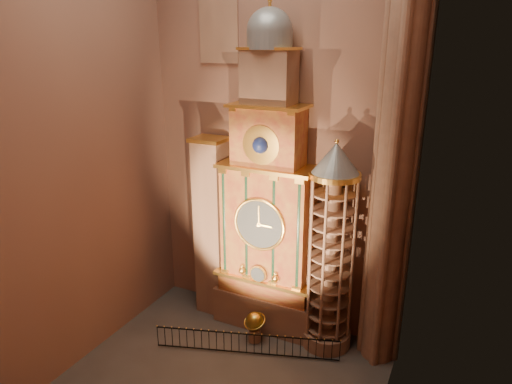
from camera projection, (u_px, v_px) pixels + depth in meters
The scene contains 11 objects.
floor at pixel (222, 379), 21.26m from camera, with size 14.00×14.00×0.00m, color #383330.
wall_back at pixel (277, 124), 22.92m from camera, with size 22.00×22.00×0.00m, color #8D604C.
wall_left at pixel (83, 133), 20.71m from camera, with size 22.00×22.00×0.00m, color #8D604C.
wall_right at pixel (400, 169), 14.89m from camera, with size 22.00×22.00×0.00m, color #8D604C.
astronomical_clock at pixel (268, 211), 23.39m from camera, with size 5.60×2.41×16.70m.
portrait_tower at pixel (212, 227), 25.30m from camera, with size 1.80×1.60×10.20m.
stair_turret at pixel (331, 251), 22.16m from camera, with size 2.50×2.50×10.80m.
gothic_pier at pixel (398, 139), 19.53m from camera, with size 2.04×2.04×22.00m.
stained_glass_window at pixel (218, 8), 22.44m from camera, with size 2.20×0.14×5.20m.
celestial_globe at pixel (255, 324), 23.64m from camera, with size 1.45×1.41×1.68m.
iron_railing at pixel (247, 344), 22.73m from camera, with size 8.73×2.97×1.15m.
Camera 1 is at (9.05, -14.98, 14.97)m, focal length 32.00 mm.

